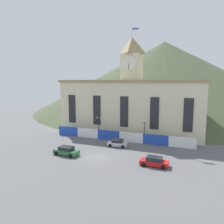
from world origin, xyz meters
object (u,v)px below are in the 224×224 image
street_lamp_center (144,127)px  car_red_sedan (154,162)px  car_green_wagon (66,151)px  street_lamp_far_left (99,122)px  car_silver_hatch (118,143)px

street_lamp_center → car_red_sedan: 13.85m
street_lamp_center → car_green_wagon: (-10.91, -13.57, -2.67)m
street_lamp_far_left → car_green_wagon: size_ratio=1.03×
street_lamp_far_left → car_silver_hatch: size_ratio=1.20×
street_lamp_far_left → car_red_sedan: size_ratio=1.10×
street_lamp_center → car_green_wagon: 17.62m
street_lamp_center → car_red_sedan: (4.76, -12.72, -2.72)m
street_lamp_center → car_red_sedan: street_lamp_center is taller
street_lamp_far_left → car_silver_hatch: bearing=-38.6°
car_silver_hatch → street_lamp_center: bearing=46.2°
street_lamp_far_left → car_green_wagon: 13.87m
street_lamp_center → car_silver_hatch: size_ratio=1.14×
street_lamp_center → car_silver_hatch: 7.32m
street_lamp_far_left → street_lamp_center: bearing=0.0°
street_lamp_far_left → car_green_wagon: street_lamp_far_left is taller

